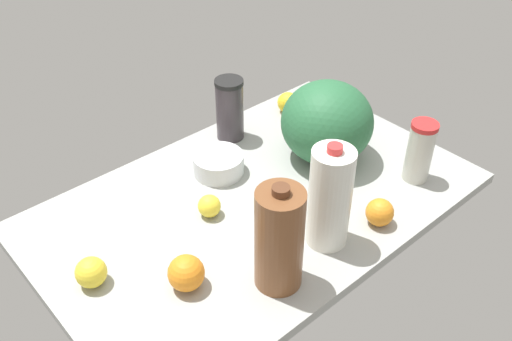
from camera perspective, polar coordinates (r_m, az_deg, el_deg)
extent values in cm
cube|color=#A1A49F|center=(159.46, 0.00, -3.29)|extent=(120.00, 76.00, 3.00)
cylinder|color=white|center=(138.73, 7.39, -2.76)|extent=(10.56, 10.56, 27.30)
cylinder|color=red|center=(129.94, 7.89, 2.16)|extent=(3.69, 3.69, 1.80)
cylinder|color=silver|center=(166.55, -3.85, 0.63)|extent=(14.83, 14.83, 6.06)
cylinder|color=beige|center=(167.44, 16.02, 1.65)|extent=(7.36, 7.36, 17.21)
cylinder|color=red|center=(162.43, 16.57, 4.32)|extent=(7.58, 7.58, 1.40)
cylinder|color=brown|center=(127.74, 2.34, -6.92)|extent=(11.17, 11.17, 26.41)
cylinder|color=#59331E|center=(118.35, 2.50, -2.01)|extent=(3.91, 3.91, 1.80)
cylinder|color=#3E353B|center=(178.72, -2.64, 5.95)|extent=(8.65, 8.65, 18.84)
cylinder|color=black|center=(173.69, -2.73, 8.81)|extent=(8.91, 8.91, 1.40)
ellipsoid|color=#29663D|center=(168.95, 7.11, 4.80)|extent=(27.22, 27.22, 24.54)
sphere|color=yellow|center=(152.07, -4.69, -3.55)|extent=(6.17, 6.17, 6.17)
sphere|color=orange|center=(152.16, 12.27, -4.10)|extent=(7.42, 7.42, 7.42)
sphere|color=yellow|center=(194.90, 3.20, 6.80)|extent=(7.12, 7.12, 7.12)
sphere|color=yellow|center=(139.09, -16.17, -9.75)|extent=(7.41, 7.41, 7.41)
sphere|color=orange|center=(133.71, -7.00, -10.14)|extent=(8.67, 8.67, 8.67)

